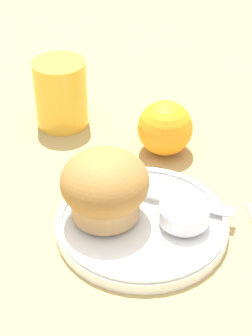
% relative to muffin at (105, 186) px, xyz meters
% --- Properties ---
extents(ground_plane, '(3.00, 3.00, 0.00)m').
position_rel_muffin_xyz_m(ground_plane, '(0.04, -0.01, -0.06)').
color(ground_plane, tan).
extents(plate, '(0.20, 0.20, 0.02)m').
position_rel_muffin_xyz_m(plate, '(0.04, -0.01, -0.05)').
color(plate, white).
rests_on(plate, ground_plane).
extents(muffin, '(0.10, 0.10, 0.08)m').
position_rel_muffin_xyz_m(muffin, '(0.00, 0.00, 0.00)').
color(muffin, tan).
rests_on(muffin, plate).
extents(cream_ramekin, '(0.06, 0.06, 0.02)m').
position_rel_muffin_xyz_m(cream_ramekin, '(0.09, -0.01, -0.03)').
color(cream_ramekin, silver).
rests_on(cream_ramekin, plate).
extents(berry_pair, '(0.03, 0.01, 0.01)m').
position_rel_muffin_xyz_m(berry_pair, '(0.03, 0.04, -0.03)').
color(berry_pair, '#B7192D').
rests_on(berry_pair, plate).
extents(butter_knife, '(0.19, 0.09, 0.00)m').
position_rel_muffin_xyz_m(butter_knife, '(0.06, 0.03, -0.04)').
color(butter_knife, silver).
rests_on(butter_knife, plate).
extents(orange_fruit, '(0.08, 0.08, 0.08)m').
position_rel_muffin_xyz_m(orange_fruit, '(0.08, 0.15, -0.02)').
color(orange_fruit, orange).
rests_on(orange_fruit, ground_plane).
extents(juice_glass, '(0.08, 0.08, 0.10)m').
position_rel_muffin_xyz_m(juice_glass, '(-0.07, 0.23, -0.01)').
color(juice_glass, gold).
rests_on(juice_glass, ground_plane).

